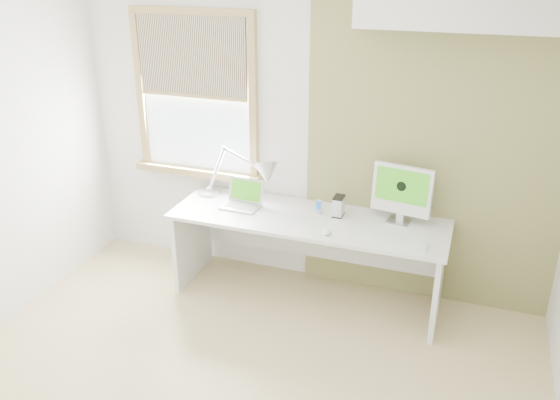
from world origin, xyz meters
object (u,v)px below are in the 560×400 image
at_px(laptop, 243,200).
at_px(external_drive, 339,206).
at_px(desk_lamp, 255,175).
at_px(imac, 402,191).
at_px(desk, 310,236).

bearing_deg(laptop, external_drive, 5.41).
relative_size(laptop, external_drive, 1.94).
bearing_deg(desk_lamp, imac, 0.33).
height_order(external_drive, imac, imac).
bearing_deg(desk_lamp, desk, -11.87).
xyz_separation_m(external_drive, imac, (0.48, 0.05, 0.17)).
bearing_deg(external_drive, imac, 6.55).
height_order(laptop, imac, imac).
relative_size(desk, desk_lamp, 2.78).
distance_m(external_drive, imac, 0.51).
height_order(desk_lamp, external_drive, desk_lamp).
xyz_separation_m(laptop, imac, (1.27, 0.13, 0.20)).
height_order(desk, laptop, laptop).
bearing_deg(external_drive, desk_lamp, 176.25).
bearing_deg(desk_lamp, laptop, -117.41).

